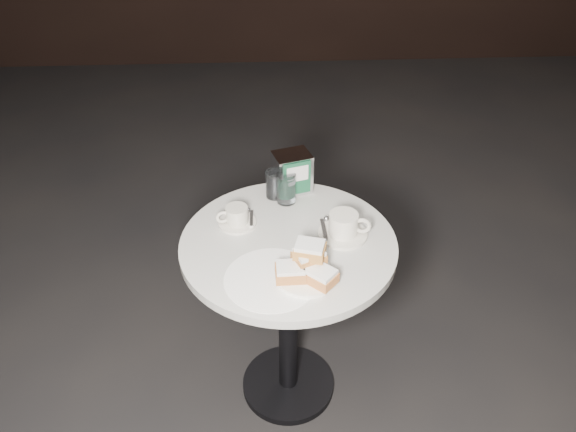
# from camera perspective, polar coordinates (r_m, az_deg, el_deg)

# --- Properties ---
(ground) EXTENTS (7.00, 7.00, 0.00)m
(ground) POSITION_cam_1_polar(r_m,az_deg,el_deg) (2.34, 0.03, -16.87)
(ground) COLOR black
(ground) RESTS_ON ground
(cafe_table) EXTENTS (0.70, 0.70, 0.74)m
(cafe_table) POSITION_cam_1_polar(r_m,az_deg,el_deg) (1.93, 0.03, -7.13)
(cafe_table) COLOR black
(cafe_table) RESTS_ON ground
(sugar_spill) EXTENTS (0.35, 0.35, 0.00)m
(sugar_spill) POSITION_cam_1_polar(r_m,az_deg,el_deg) (1.67, -1.69, -6.40)
(sugar_spill) COLOR white
(sugar_spill) RESTS_ON cafe_table
(beignet_plate) EXTENTS (0.22, 0.22, 0.11)m
(beignet_plate) POSITION_cam_1_polar(r_m,az_deg,el_deg) (1.64, 1.93, -5.22)
(beignet_plate) COLOR white
(beignet_plate) RESTS_ON cafe_table
(coffee_cup_left) EXTENTS (0.16, 0.16, 0.07)m
(coffee_cup_left) POSITION_cam_1_polar(r_m,az_deg,el_deg) (1.87, -5.25, -0.08)
(coffee_cup_left) COLOR silver
(coffee_cup_left) RESTS_ON cafe_table
(coffee_cup_right) EXTENTS (0.19, 0.19, 0.08)m
(coffee_cup_right) POSITION_cam_1_polar(r_m,az_deg,el_deg) (1.81, 5.68, -1.06)
(coffee_cup_right) COLOR silver
(coffee_cup_right) RESTS_ON cafe_table
(water_glass_left) EXTENTS (0.08, 0.08, 0.10)m
(water_glass_left) POSITION_cam_1_polar(r_m,az_deg,el_deg) (1.98, -1.38, 3.22)
(water_glass_left) COLOR silver
(water_glass_left) RESTS_ON cafe_table
(water_glass_right) EXTENTS (0.09, 0.09, 0.11)m
(water_glass_right) POSITION_cam_1_polar(r_m,az_deg,el_deg) (1.95, -0.19, 2.79)
(water_glass_right) COLOR silver
(water_glass_right) RESTS_ON cafe_table
(napkin_dispenser) EXTENTS (0.15, 0.13, 0.15)m
(napkin_dispenser) POSITION_cam_1_polar(r_m,az_deg,el_deg) (2.00, 0.41, 4.45)
(napkin_dispenser) COLOR silver
(napkin_dispenser) RESTS_ON cafe_table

